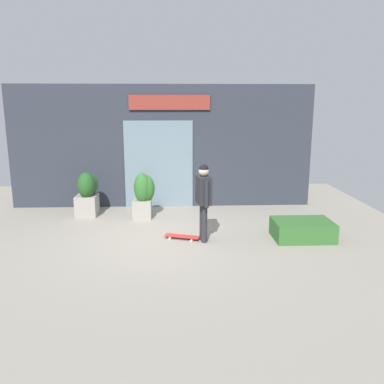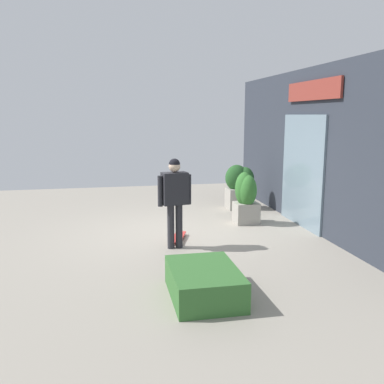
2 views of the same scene
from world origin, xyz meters
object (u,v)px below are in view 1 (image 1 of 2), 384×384
Objects in this scene: skateboarder at (204,195)px; planter_box_left at (87,192)px; planter_box_right at (143,195)px; skateboard at (182,236)px.

skateboarder is 1.43× the size of planter_box_left.
skateboarder reaches higher than planter_box_left.
skateboarder is 2.37m from planter_box_right.
planter_box_left reaches higher than skateboard.
planter_box_right is (-1.42, 1.85, -0.41)m from skateboarder.
skateboard is at bearing -39.70° from planter_box_left.
skateboarder is 1.41× the size of planter_box_right.
skateboard is 2.04m from planter_box_right.
skateboarder is 1.08m from skateboard.
planter_box_left is (-2.46, 2.04, 0.57)m from skateboard.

